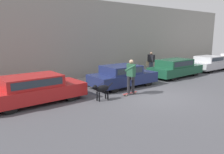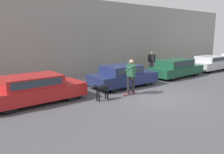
% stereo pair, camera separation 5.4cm
% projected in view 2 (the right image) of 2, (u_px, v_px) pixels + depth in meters
% --- Properties ---
extents(ground_plane, '(36.00, 36.00, 0.00)m').
position_uv_depth(ground_plane, '(156.00, 96.00, 10.88)').
color(ground_plane, '#47474C').
extents(back_wall, '(32.00, 0.30, 5.32)m').
position_uv_depth(back_wall, '(92.00, 40.00, 15.01)').
color(back_wall, gray).
rests_on(back_wall, ground_plane).
extents(sidewalk_curb, '(30.00, 2.02, 0.15)m').
position_uv_depth(sidewalk_curb, '(102.00, 79.00, 14.59)').
color(sidewalk_curb, gray).
rests_on(sidewalk_curb, ground_plane).
extents(parked_car_0, '(4.35, 1.91, 1.26)m').
position_uv_depth(parked_car_0, '(35.00, 89.00, 9.77)').
color(parked_car_0, black).
rests_on(parked_car_0, ground_plane).
extents(parked_car_1, '(4.03, 1.92, 1.27)m').
position_uv_depth(parked_car_1, '(123.00, 76.00, 12.82)').
color(parked_car_1, black).
rests_on(parked_car_1, ground_plane).
extents(parked_car_2, '(4.45, 1.86, 1.27)m').
position_uv_depth(parked_car_2, '(176.00, 68.00, 15.80)').
color(parked_car_2, black).
rests_on(parked_car_2, ground_plane).
extents(parked_car_3, '(3.97, 1.86, 1.23)m').
position_uv_depth(parked_car_3, '(210.00, 63.00, 18.58)').
color(parked_car_3, black).
rests_on(parked_car_3, ground_plane).
extents(dog, '(1.17, 0.35, 0.79)m').
position_uv_depth(dog, '(102.00, 89.00, 10.15)').
color(dog, black).
rests_on(dog, ground_plane).
extents(skateboarder, '(2.55, 0.63, 1.80)m').
position_uv_depth(skateboarder, '(131.00, 75.00, 11.02)').
color(skateboarder, beige).
rests_on(skateboarder, ground_plane).
extents(pedestrian_with_bag, '(0.38, 0.66, 1.56)m').
position_uv_depth(pedestrian_with_bag, '(151.00, 61.00, 16.84)').
color(pedestrian_with_bag, '#3D4760').
rests_on(pedestrian_with_bag, sidewalk_curb).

